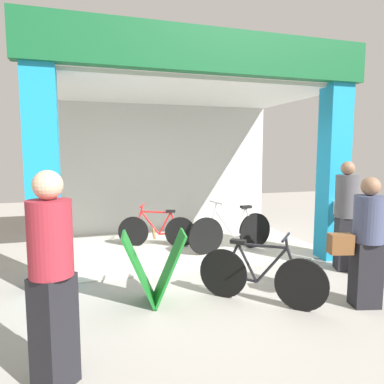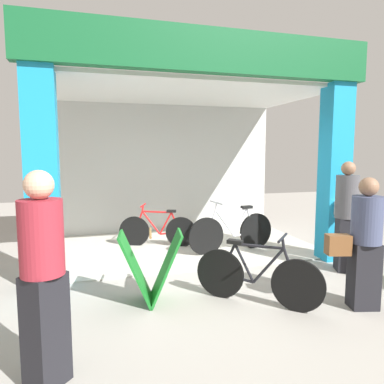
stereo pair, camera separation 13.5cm
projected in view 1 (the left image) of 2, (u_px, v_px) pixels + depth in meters
name	position (u px, v px, depth m)	size (l,w,h in m)	color
ground_plane	(206.00, 270.00, 5.54)	(17.98, 17.98, 0.00)	#9E9991
shop_facade	(180.00, 148.00, 6.78)	(5.19, 3.26, 3.56)	beige
bicycle_inside_0	(157.00, 230.00, 6.87)	(1.42, 0.56, 0.83)	black
bicycle_inside_1	(231.00, 231.00, 6.55)	(1.72, 0.47, 0.95)	black
bicycle_parked_0	(260.00, 276.00, 4.31)	(1.21, 1.07, 0.87)	black
sandwich_board_sign	(154.00, 268.00, 4.32)	(0.82, 0.60, 0.89)	#197226
pedestrian_0	(52.00, 278.00, 2.71)	(0.47, 0.47, 1.71)	black
pedestrian_2	(366.00, 241.00, 4.18)	(0.67, 0.42, 1.55)	black
pedestrian_3	(345.00, 214.00, 5.51)	(0.47, 0.66, 1.69)	black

